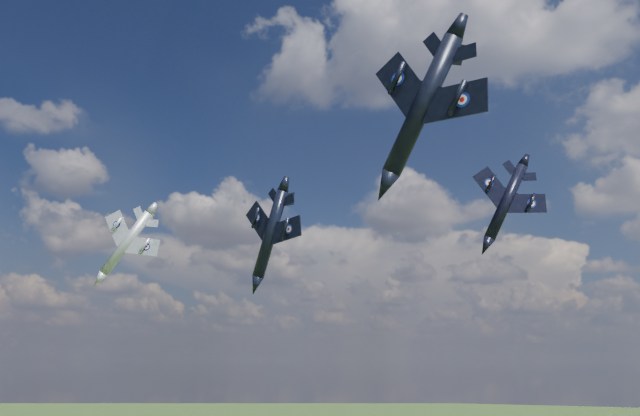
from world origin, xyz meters
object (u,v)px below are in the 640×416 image
at_px(jet_right_navy, 422,106).
at_px(jet_high_navy, 506,202).
at_px(jet_left_silver, 126,243).
at_px(jet_lead_navy, 270,234).

height_order(jet_right_navy, jet_high_navy, jet_high_navy).
bearing_deg(jet_left_silver, jet_lead_navy, -29.27).
distance_m(jet_high_navy, jet_left_silver, 51.81).
distance_m(jet_right_navy, jet_high_navy, 46.94).
bearing_deg(jet_lead_navy, jet_high_navy, 65.17).
height_order(jet_lead_navy, jet_high_navy, jet_high_navy).
height_order(jet_high_navy, jet_left_silver, jet_high_navy).
bearing_deg(jet_high_navy, jet_left_silver, 177.14).
bearing_deg(jet_right_navy, jet_left_silver, 163.76).
xyz_separation_m(jet_lead_navy, jet_high_navy, (23.77, 23.57, 7.06)).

